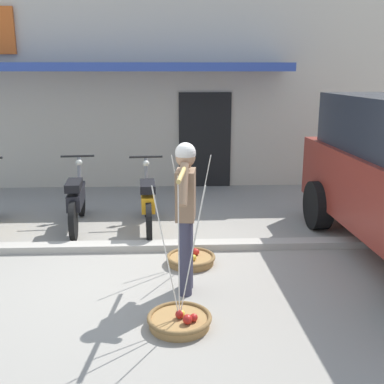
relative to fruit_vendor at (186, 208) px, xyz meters
name	(u,v)px	position (x,y,z in m)	size (l,w,h in m)	color
ground_plane	(140,270)	(-0.55, 0.60, -0.98)	(90.00, 90.00, 0.00)	gray
sidewalk_curb	(143,246)	(-0.55, 1.30, -0.93)	(20.00, 0.24, 0.10)	#AEA89C
fruit_vendor	(186,208)	(0.00, 0.00, 0.00)	(0.24, 1.54, 1.70)	#38384C
fruit_basket_left_side	(191,258)	(0.09, 0.77, -0.90)	(0.64, 0.64, 1.45)	#9E7542
fruit_basket_right_side	(180,319)	(-0.09, -0.77, -0.90)	(0.64, 0.64, 1.45)	#9E7542
motorcycle_second_in_row	(77,200)	(-1.65, 2.33, -0.52)	(0.54, 1.82, 1.09)	black
motorcycle_third_in_row	(148,201)	(-0.53, 2.21, -0.52)	(0.54, 1.82, 1.09)	black
storefront_building	(122,84)	(-1.38, 7.54, 1.13)	(13.00, 6.00, 4.20)	beige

